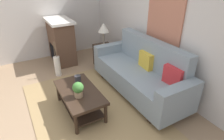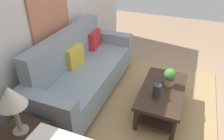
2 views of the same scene
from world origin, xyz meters
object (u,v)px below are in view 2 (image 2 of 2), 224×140
at_px(throw_pillow_crimson, 94,40).
at_px(coffee_table, 162,95).
at_px(tabletop_vase, 157,91).
at_px(table_lamp, 11,99).
at_px(couch, 83,71).
at_px(framed_painting, 49,6).
at_px(throw_pillow_mustard, 75,57).
at_px(potted_plant_tabletop, 170,76).

height_order(throw_pillow_crimson, coffee_table, throw_pillow_crimson).
height_order(tabletop_vase, table_lamp, table_lamp).
relative_size(throw_pillow_crimson, coffee_table, 0.33).
bearing_deg(throw_pillow_crimson, couch, -170.12).
xyz_separation_m(throw_pillow_crimson, table_lamp, (-2.17, -0.19, 0.31)).
height_order(couch, framed_painting, framed_painting).
distance_m(tabletop_vase, framed_painting, 1.94).
height_order(throw_pillow_mustard, throw_pillow_crimson, same).
relative_size(couch, throw_pillow_mustard, 6.37).
distance_m(tabletop_vase, table_lamp, 1.78).
bearing_deg(table_lamp, couch, 2.58).
distance_m(couch, potted_plant_tabletop, 1.37).
relative_size(tabletop_vase, potted_plant_tabletop, 0.71).
xyz_separation_m(throw_pillow_crimson, framed_painting, (-0.72, 0.34, 0.75)).
height_order(tabletop_vase, framed_painting, framed_painting).
distance_m(throw_pillow_mustard, coffee_table, 1.46).
relative_size(couch, tabletop_vase, 12.33).
distance_m(coffee_table, table_lamp, 2.02).
xyz_separation_m(couch, coffee_table, (0.00, -1.29, -0.12)).
bearing_deg(framed_painting, tabletop_vase, -96.31).
xyz_separation_m(table_lamp, framed_painting, (1.45, 0.53, 0.44)).
relative_size(throw_pillow_crimson, tabletop_vase, 1.94).
bearing_deg(framed_painting, table_lamp, -159.82).
relative_size(throw_pillow_crimson, potted_plant_tabletop, 1.37).
distance_m(couch, coffee_table, 1.30).
xyz_separation_m(throw_pillow_mustard, throw_pillow_crimson, (0.72, 0.00, 0.00)).
distance_m(throw_pillow_crimson, table_lamp, 2.20).
bearing_deg(potted_plant_tabletop, throw_pillow_mustard, 95.83).
bearing_deg(throw_pillow_mustard, potted_plant_tabletop, -84.17).
xyz_separation_m(couch, tabletop_vase, (-0.19, -1.23, 0.09)).
relative_size(throw_pillow_crimson, table_lamp, 0.63).
bearing_deg(table_lamp, coffee_table, -40.30).
xyz_separation_m(couch, table_lamp, (-1.45, -0.07, 0.56)).
distance_m(potted_plant_tabletop, table_lamp, 2.09).
distance_m(throw_pillow_crimson, framed_painting, 1.10).
bearing_deg(coffee_table, potted_plant_tabletop, -21.81).
xyz_separation_m(throw_pillow_crimson, potted_plant_tabletop, (-0.57, -1.48, -0.11)).
bearing_deg(throw_pillow_crimson, table_lamp, -174.97).
relative_size(tabletop_vase, framed_painting, 0.21).
xyz_separation_m(coffee_table, framed_painting, (-0.00, 1.76, 1.12)).
relative_size(throw_pillow_mustard, framed_painting, 0.40).
bearing_deg(throw_pillow_crimson, framed_painting, 154.64).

